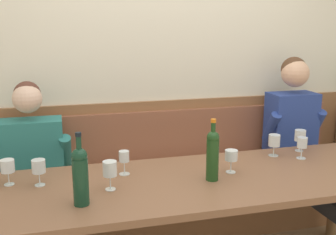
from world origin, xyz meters
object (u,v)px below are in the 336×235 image
Objects in this scene: wine_glass_near_bucket at (39,167)px; wine_glass_right_end at (274,142)px; wall_bench at (169,199)px; person_center_left_seat at (30,196)px; wine_glass_mid_right at (231,156)px; wine_bottle_clear_water at (80,174)px; wine_bottle_green_tall at (213,154)px; dining_table at (200,189)px; wine_glass_left_end at (302,144)px; wine_glass_mid_left at (8,167)px; wine_glass_center_front at (110,170)px; person_right_seat at (313,154)px; wine_glass_by_bottle at (300,136)px; wine_glass_center_rear at (124,158)px.

wine_glass_right_end is (1.52, 0.13, -0.01)m from wine_glass_near_bucket.
person_center_left_seat is (-0.97, -0.39, 0.31)m from wall_bench.
wall_bench is 20.39× the size of wine_glass_mid_right.
wine_bottle_green_tall is at bearing 10.57° from wine_bottle_clear_water.
wine_glass_left_end is at bearing 11.93° from dining_table.
wall_bench reaches higher than wine_glass_mid_left.
person_right_seat is at bearing 14.55° from wine_glass_center_front.
wine_glass_left_end reaches higher than dining_table.
wine_glass_by_bottle is 0.69m from wine_glass_mid_right.
wine_bottle_green_tall is at bearing -10.08° from wine_glass_near_bucket.
wine_bottle_clear_water is at bearing -59.85° from person_center_left_seat.
wine_glass_by_bottle is 1.04× the size of wine_glass_mid_left.
person_center_left_seat reaches higher than wine_bottle_clear_water.
wine_bottle_clear_water is at bearing -137.43° from wine_glass_center_front.
wine_glass_mid_right is at bearing -72.15° from wall_bench.
wine_glass_right_end is at bearing -164.78° from person_right_seat.
wine_bottle_green_tall is at bearing -164.17° from wine_glass_left_end.
person_right_seat is at bearing 7.10° from wine_glass_near_bucket.
wine_bottle_clear_water reaches higher than wine_glass_center_front.
wine_bottle_green_tall is at bearing -156.82° from person_right_seat.
person_center_left_seat is at bearing 112.07° from wine_glass_near_bucket.
wine_bottle_green_tall is at bearing -151.23° from wine_glass_mid_right.
wine_bottle_green_tall is 0.52m from wine_glass_center_rear.
wall_bench reaches higher than dining_table.
dining_table is (0.00, -0.71, 0.37)m from wall_bench.
wine_glass_by_bottle is at bearing 11.95° from wine_glass_right_end.
wine_glass_center_front is 1.31m from wine_glass_left_end.
wine_glass_mid_right is at bearing -4.42° from wine_glass_near_bucket.
wine_bottle_clear_water is 0.38m from wine_glass_near_bucket.
wine_glass_center_front reaches higher than dining_table.
person_center_left_seat is at bearing -178.44° from person_right_seat.
person_right_seat reaches higher than wine_bottle_clear_water.
wine_glass_near_bucket is 1.52m from wine_glass_right_end.
wine_bottle_green_tall reaches higher than wine_glass_near_bucket.
wine_glass_mid_left is at bearing 179.34° from wine_glass_left_end.
wine_bottle_green_tall is 0.86m from wine_glass_by_bottle.
wine_glass_mid_right is 0.94× the size of wine_glass_near_bucket.
person_center_left_seat is 3.55× the size of wine_bottle_green_tall.
wine_glass_mid_left is at bearing 179.59° from wine_glass_center_rear.
wine_bottle_clear_water is 2.53× the size of wine_glass_mid_left.
wine_bottle_green_tall reaches higher than wall_bench.
wine_glass_mid_right is at bearing 5.81° from wine_glass_center_front.
wine_bottle_green_tall is at bearing -0.90° from wine_glass_center_front.
wall_bench is at bearing 94.57° from wine_bottle_green_tall.
wine_glass_left_end and wine_glass_mid_left have the same top height.
wine_glass_by_bottle is at bearing -160.32° from person_right_seat.
wine_bottle_clear_water is 2.57× the size of wine_glass_center_rear.
wine_bottle_clear_water reaches higher than wine_glass_right_end.
wine_glass_left_end is at bearing -139.41° from person_right_seat.
person_center_left_seat is 8.58× the size of wine_glass_near_bucket.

